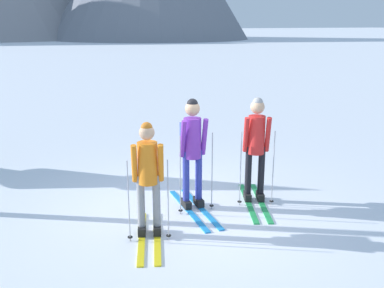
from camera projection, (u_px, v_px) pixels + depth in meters
The scene contains 4 objects.
ground_plane at pixel (192, 211), 7.05m from camera, with size 400.00×400.00×0.00m, color white.
skier_in_orange at pixel (148, 173), 6.04m from camera, with size 0.77×1.59×1.67m.
skier_in_purple at pixel (192, 147), 6.93m from camera, with size 0.61×1.72×1.82m.
skier_in_red at pixel (256, 143), 7.20m from camera, with size 0.87×1.66×1.79m.
Camera 1 is at (-2.46, -6.00, 2.96)m, focal length 40.57 mm.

